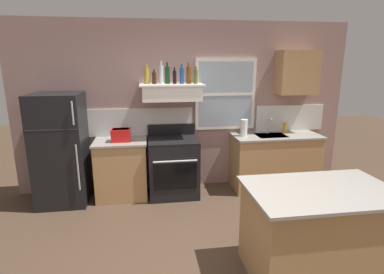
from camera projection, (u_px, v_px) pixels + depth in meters
ground_plane at (214, 267)px, 3.16m from camera, size 16.00×16.00×0.00m
back_wall at (188, 107)px, 4.97m from camera, size 5.40×0.11×2.70m
refrigerator at (61, 150)px, 4.46m from camera, size 0.70×0.72×1.64m
counter_left_of_stove at (122, 169)px, 4.72m from camera, size 0.79×0.63×0.91m
toaster at (121, 135)px, 4.55m from camera, size 0.30×0.20×0.19m
stove_range at (173, 166)px, 4.80m from camera, size 0.76×0.69×1.09m
range_hood_shelf at (172, 92)px, 4.61m from camera, size 0.96×0.52×0.24m
bottle_champagne_gold_foil at (147, 76)px, 4.55m from camera, size 0.08×0.08×0.29m
bottle_brown_stout at (154, 78)px, 4.54m from camera, size 0.06×0.06×0.21m
bottle_clear_tall at (161, 74)px, 4.54m from camera, size 0.06×0.06×0.34m
bottle_dark_green_wine at (167, 75)px, 4.58m from camera, size 0.07×0.07×0.32m
bottle_balsamic_dark at (175, 77)px, 4.58m from camera, size 0.06×0.06×0.24m
bottle_blue_liqueur at (182, 76)px, 4.59m from camera, size 0.07×0.07×0.29m
bottle_amber_wine at (189, 75)px, 4.61m from camera, size 0.07×0.07×0.31m
bottle_olive_oil_square at (196, 77)px, 4.56m from camera, size 0.06×0.06×0.26m
counter_right_with_sink at (275, 161)px, 5.08m from camera, size 1.43×0.63×0.91m
sink_faucet at (269, 123)px, 5.01m from camera, size 0.03×0.17×0.28m
paper_towel_roll at (244, 128)px, 4.86m from camera, size 0.11×0.11×0.27m
dish_soap_bottle at (284, 128)px, 5.07m from camera, size 0.06×0.06×0.18m
kitchen_island at (318, 232)px, 2.97m from camera, size 1.40×0.90×0.91m
upper_cabinet_right at (297, 73)px, 4.92m from camera, size 0.64×0.32×0.70m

